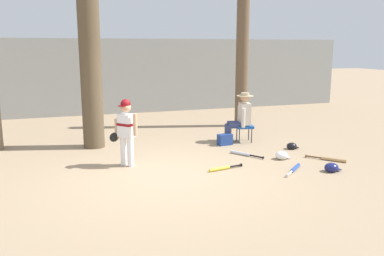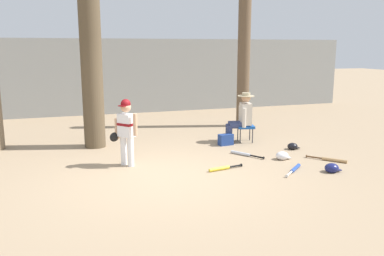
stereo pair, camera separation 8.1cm
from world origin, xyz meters
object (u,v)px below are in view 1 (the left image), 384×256
bat_aluminum_silver (243,154)px  bat_wood_tan (331,159)px  seated_spectator (241,116)px  batting_helmet_navy (332,168)px  folding_stool (244,127)px  batting_helmet_white (282,156)px  tree_near_player (89,32)px  bat_blue_youth (294,169)px  batting_helmet_black (292,146)px  bat_yellow_trainer (222,168)px  handbag_beside_stool (225,140)px  tree_behind_spectator (243,38)px  young_ballplayer (125,128)px

bat_aluminum_silver → bat_wood_tan: same height
seated_spectator → batting_helmet_navy: seated_spectator is taller
folding_stool → bat_wood_tan: folding_stool is taller
batting_helmet_white → tree_near_player: bearing=146.7°
bat_blue_youth → batting_helmet_black: 1.65m
folding_stool → bat_yellow_trainer: 2.45m
bat_wood_tan → batting_helmet_white: 0.98m
batting_helmet_navy → handbag_beside_stool: bearing=112.0°
tree_near_player → bat_blue_youth: (3.36, -3.08, -2.55)m
batting_helmet_white → batting_helmet_black: batting_helmet_white is taller
tree_behind_spectator → batting_helmet_black: (-0.12, -2.91, -2.45)m
folding_stool → seated_spectator: (-0.10, 0.02, 0.28)m
seated_spectator → bat_wood_tan: seated_spectator is taller
tree_behind_spectator → bat_blue_youth: 5.08m
tree_near_player → young_ballplayer: size_ratio=4.50×
bat_wood_tan → handbag_beside_stool: bearing=127.4°
handbag_beside_stool → seated_spectator: bearing=21.0°
seated_spectator → bat_blue_youth: size_ratio=1.91×
tree_near_player → bat_yellow_trainer: 4.21m
batting_helmet_navy → batting_helmet_black: size_ratio=1.13×
batting_helmet_white → bat_blue_youth: bearing=-103.7°
folding_stool → batting_helmet_navy: bearing=-80.5°
bat_aluminum_silver → tree_behind_spectator: bearing=65.2°
bat_blue_youth → batting_helmet_white: (0.18, 0.75, 0.04)m
young_ballplayer → bat_blue_youth: size_ratio=2.08×
bat_wood_tan → bat_aluminum_silver: bearing=147.3°
seated_spectator → bat_blue_youth: 2.54m
seated_spectator → bat_aluminum_silver: size_ratio=1.67×
handbag_beside_stool → batting_helmet_navy: size_ratio=1.09×
handbag_beside_stool → bat_blue_youth: (0.43, -2.28, -0.10)m
batting_helmet_navy → tree_near_player: bearing=139.7°
handbag_beside_stool → bat_wood_tan: (1.49, -1.95, -0.10)m
batting_helmet_navy → bat_yellow_trainer: bearing=158.1°
tree_near_player → young_ballplayer: 2.58m
tree_behind_spectator → bat_aluminum_silver: (-1.41, -3.04, -2.48)m
handbag_beside_stool → bat_blue_youth: 2.32m
seated_spectator → bat_wood_tan: 2.44m
tree_behind_spectator → batting_helmet_navy: tree_behind_spectator is taller
bat_aluminum_silver → tree_near_player: bearing=148.5°
bat_yellow_trainer → batting_helmet_black: 2.32m
seated_spectator → handbag_beside_stool: bearing=-159.0°
young_ballplayer → handbag_beside_stool: (2.49, 0.94, -0.61)m
tree_behind_spectator → batting_helmet_white: (-0.78, -3.58, -2.44)m
tree_behind_spectator → batting_helmet_black: bearing=-92.4°
batting_helmet_black → bat_aluminum_silver: bearing=-174.2°
young_ballplayer → bat_aluminum_silver: size_ratio=1.82×
batting_helmet_navy → seated_spectator: bearing=101.4°
folding_stool → seated_spectator: 0.29m
seated_spectator → handbag_beside_stool: size_ratio=3.53×
young_ballplayer → batting_helmet_black: young_ballplayer is taller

